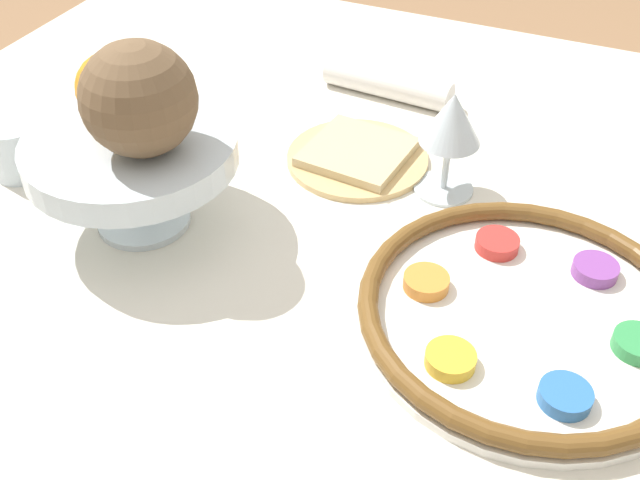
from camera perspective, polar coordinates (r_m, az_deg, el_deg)
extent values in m
cube|color=silver|center=(1.12, 5.01, -12.86)|extent=(1.45, 1.10, 0.71)
cylinder|color=white|center=(0.76, 15.37, -5.91)|extent=(0.33, 0.33, 0.01)
torus|color=brown|center=(0.75, 15.56, -5.11)|extent=(0.33, 0.33, 0.02)
cylinder|color=orange|center=(0.76, 8.09, -3.19)|extent=(0.05, 0.05, 0.01)
cylinder|color=gold|center=(0.69, 9.91, -8.94)|extent=(0.05, 0.05, 0.01)
cylinder|color=#2D6BB7|center=(0.69, 18.17, -11.22)|extent=(0.05, 0.05, 0.01)
cylinder|color=#33934C|center=(0.75, 23.06, -7.27)|extent=(0.05, 0.05, 0.01)
cylinder|color=#844299|center=(0.82, 20.23, -2.12)|extent=(0.05, 0.05, 0.01)
cylinder|color=red|center=(0.82, 13.34, -0.25)|extent=(0.05, 0.05, 0.01)
cylinder|color=silver|center=(0.91, 9.36, 3.91)|extent=(0.07, 0.07, 0.00)
cylinder|color=silver|center=(0.89, 9.59, 5.67)|extent=(0.01, 0.01, 0.06)
cone|color=silver|center=(0.86, 10.05, 9.13)|extent=(0.07, 0.07, 0.06)
cylinder|color=silver|center=(0.87, -13.24, 1.56)|extent=(0.10, 0.10, 0.01)
cylinder|color=silver|center=(0.85, -13.65, 3.72)|extent=(0.03, 0.03, 0.07)
cylinder|color=silver|center=(0.82, -14.21, 6.65)|extent=(0.23, 0.23, 0.03)
sphere|color=orange|center=(0.83, -15.48, 11.05)|extent=(0.08, 0.08, 0.08)
sphere|color=brown|center=(0.76, -13.64, 10.40)|extent=(0.12, 0.12, 0.12)
cylinder|color=tan|center=(0.95, 2.86, 6.23)|extent=(0.18, 0.18, 0.01)
cube|color=#D1B784|center=(0.94, 2.88, 6.74)|extent=(0.13, 0.13, 0.01)
cylinder|color=white|center=(1.09, 5.18, 11.80)|extent=(0.19, 0.05, 0.04)
cylinder|color=silver|center=(0.99, -22.04, 6.58)|extent=(0.07, 0.07, 0.07)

